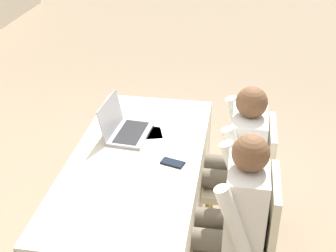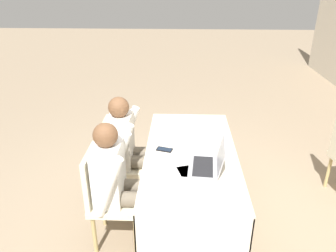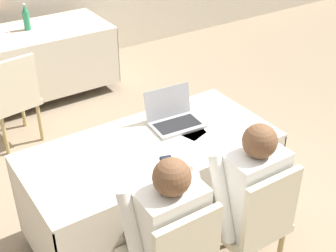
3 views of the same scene
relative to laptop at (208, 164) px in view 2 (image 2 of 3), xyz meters
name	(u,v)px [view 2 (image 2 of 3)]	position (x,y,z in m)	size (l,w,h in m)	color
ground_plane	(189,218)	(-0.28, -0.13, -0.80)	(24.00, 24.00, 0.00)	gray
conference_table_near	(190,169)	(-0.28, -0.13, -0.23)	(1.70, 0.81, 0.76)	beige
laptop	(208,164)	(0.00, 0.00, 0.00)	(0.38, 0.31, 0.24)	#99999E
cell_phone	(165,149)	(-0.30, -0.37, -0.04)	(0.11, 0.16, 0.01)	black
paper_beside_laptop	(189,170)	(0.03, -0.15, -0.05)	(0.25, 0.32, 0.00)	white
paper_centre_table	(197,171)	(0.04, -0.09, -0.05)	(0.29, 0.35, 0.00)	white
paper_left_edge	(184,139)	(-0.53, -0.19, -0.05)	(0.30, 0.35, 0.00)	white
chair_near_left	(120,159)	(-0.57, -0.84, -0.31)	(0.44, 0.44, 0.90)	tan
chair_near_right	(108,194)	(0.02, -0.84, -0.31)	(0.44, 0.44, 0.90)	tan
person_checkered_shirt	(129,145)	(-0.57, -0.74, -0.15)	(0.50, 0.52, 1.16)	#665B4C
person_white_shirt	(118,178)	(0.02, -0.74, -0.15)	(0.50, 0.52, 1.16)	#665B4C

